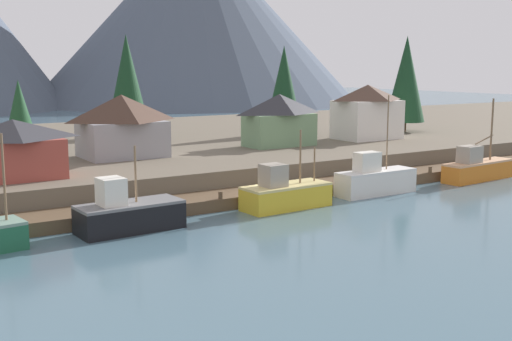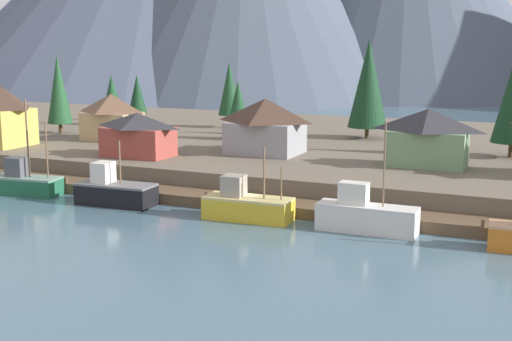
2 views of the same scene
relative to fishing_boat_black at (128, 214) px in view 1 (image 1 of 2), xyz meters
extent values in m
cube|color=#476675|center=(12.61, 21.84, -1.75)|extent=(400.00, 400.00, 1.00)
cube|color=brown|center=(12.61, 3.84, -0.75)|extent=(80.00, 4.00, 1.00)
cylinder|color=brown|center=(-7.39, 2.04, -0.45)|extent=(0.36, 0.36, 1.60)
cylinder|color=brown|center=(0.61, 2.04, -0.45)|extent=(0.36, 0.36, 1.60)
cylinder|color=brown|center=(8.61, 2.04, -0.45)|extent=(0.36, 0.36, 1.60)
cylinder|color=brown|center=(16.61, 2.04, -0.45)|extent=(0.36, 0.36, 1.60)
cylinder|color=brown|center=(24.61, 2.04, -0.45)|extent=(0.36, 0.36, 1.60)
cylinder|color=brown|center=(32.61, 2.04, -0.45)|extent=(0.36, 0.36, 1.60)
cylinder|color=brown|center=(40.61, 2.04, -0.45)|extent=(0.36, 0.36, 1.60)
cube|color=#665B4C|center=(12.61, 33.84, 0.00)|extent=(400.00, 56.00, 2.50)
cone|color=#475160|center=(79.03, 143.06, 26.27)|extent=(102.55, 102.55, 55.05)
cylinder|color=brown|center=(-8.06, 0.25, 3.34)|extent=(0.16, 0.16, 5.56)
cube|color=black|center=(0.15, 0.01, -0.33)|extent=(7.53, 3.36, 1.83)
cube|color=slate|center=(0.15, 0.01, 0.68)|extent=(7.53, 3.36, 0.20)
cube|color=silver|center=(-1.18, -0.06, 1.74)|extent=(1.76, 1.93, 1.92)
cylinder|color=brown|center=(0.67, 0.03, 2.79)|extent=(0.16, 0.16, 4.01)
cube|color=gold|center=(13.68, 0.10, -0.37)|extent=(7.65, 3.19, 1.77)
cube|color=tan|center=(13.68, 0.10, 0.62)|extent=(7.65, 3.19, 0.20)
cube|color=gray|center=(12.34, 0.04, 1.62)|extent=(1.89, 1.83, 1.80)
cylinder|color=brown|center=(15.12, 0.16, 2.92)|extent=(0.16, 0.16, 4.41)
cylinder|color=brown|center=(16.64, 0.24, 2.13)|extent=(0.13, 0.13, 2.82)
cube|color=silver|center=(23.91, 0.52, -0.26)|extent=(8.01, 2.40, 1.99)
cube|color=silver|center=(23.91, 0.52, 0.83)|extent=(8.01, 2.40, 0.20)
cube|color=silver|center=(22.77, 0.51, 1.81)|extent=(2.30, 1.38, 1.75)
cylinder|color=brown|center=(25.17, 0.53, 4.31)|extent=(0.12, 0.12, 6.76)
cube|color=#CC6B1E|center=(37.72, 0.30, -0.38)|extent=(9.24, 2.85, 1.74)
cube|color=tan|center=(37.72, 0.30, 0.59)|extent=(9.24, 2.85, 0.20)
cube|color=gray|center=(36.14, 0.18, 1.53)|extent=(2.37, 1.81, 1.69)
cylinder|color=brown|center=(39.67, 0.44, 3.85)|extent=(0.19, 0.19, 6.31)
cylinder|color=brown|center=(38.48, 0.35, 2.87)|extent=(2.93, 0.35, 0.86)
cube|color=silver|center=(38.56, 18.03, 3.65)|extent=(7.71, 5.25, 4.80)
pyramid|color=#422D23|center=(38.56, 18.03, 7.01)|extent=(8.10, 5.51, 1.93)
cube|color=gray|center=(6.96, 19.08, 3.05)|extent=(7.83, 6.12, 3.60)
pyramid|color=#422D23|center=(6.96, 19.08, 6.16)|extent=(8.22, 6.42, 2.63)
cube|color=#6B8E66|center=(25.25, 17.97, 3.07)|extent=(7.79, 4.04, 3.64)
pyramid|color=#2D2D33|center=(25.25, 17.97, 6.01)|extent=(8.18, 4.25, 2.25)
cube|color=#9E4238|center=(-5.03, 11.47, 2.86)|extent=(7.35, 4.56, 3.22)
pyramid|color=#2D2D33|center=(-5.03, 11.47, 5.28)|extent=(7.72, 4.78, 1.61)
cylinder|color=#4C3823|center=(14.19, 35.96, 2.00)|extent=(0.50, 0.50, 1.50)
cone|color=#14381E|center=(14.19, 35.96, 8.49)|extent=(5.12, 5.12, 11.47)
cylinder|color=#4C3823|center=(48.93, 21.84, 1.95)|extent=(0.50, 0.50, 1.40)
cone|color=#14381E|center=(48.93, 21.84, 8.48)|extent=(5.33, 5.33, 11.66)
cylinder|color=#4C3823|center=(32.61, 27.66, 2.08)|extent=(0.50, 0.50, 1.66)
cone|color=#14381E|center=(32.61, 27.66, 7.90)|extent=(4.49, 4.49, 9.98)
cylinder|color=#4C3823|center=(-0.82, 28.16, 1.91)|extent=(0.50, 0.50, 1.32)
cone|color=#194223|center=(-0.82, 28.16, 5.72)|extent=(3.24, 3.24, 6.30)
camera|label=1|loc=(-16.05, -42.06, 10.31)|focal=45.11mm
camera|label=2|loc=(37.50, -50.96, 13.56)|focal=47.76mm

